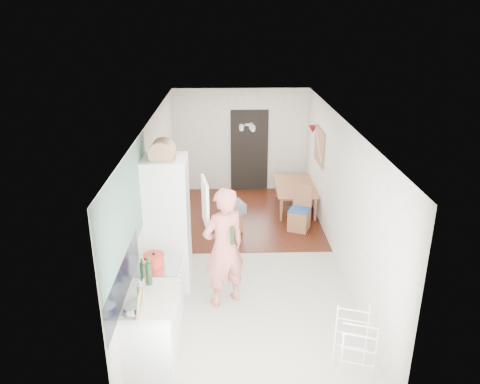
{
  "coord_description": "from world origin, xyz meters",
  "views": [
    {
      "loc": [
        -0.32,
        -7.41,
        4.17
      ],
      "look_at": [
        -0.12,
        0.2,
        1.21
      ],
      "focal_mm": 35.0,
      "sensor_mm": 36.0,
      "label": 1
    }
  ],
  "objects_px": {
    "dining_table": "(296,199)",
    "dining_chair": "(300,209)",
    "person": "(224,237)",
    "drying_rack": "(355,345)",
    "stool": "(233,221)"
  },
  "relations": [
    {
      "from": "stool",
      "to": "drying_rack",
      "type": "height_order",
      "value": "drying_rack"
    },
    {
      "from": "person",
      "to": "drying_rack",
      "type": "height_order",
      "value": "person"
    },
    {
      "from": "stool",
      "to": "drying_rack",
      "type": "relative_size",
      "value": 0.52
    },
    {
      "from": "dining_table",
      "to": "dining_chair",
      "type": "xyz_separation_m",
      "value": [
        -0.09,
        -1.12,
        0.22
      ]
    },
    {
      "from": "person",
      "to": "dining_table",
      "type": "bearing_deg",
      "value": -144.06
    },
    {
      "from": "dining_chair",
      "to": "drying_rack",
      "type": "relative_size",
      "value": 1.13
    },
    {
      "from": "stool",
      "to": "drying_rack",
      "type": "distance_m",
      "value": 4.26
    },
    {
      "from": "stool",
      "to": "person",
      "type": "bearing_deg",
      "value": -93.69
    },
    {
      "from": "person",
      "to": "drying_rack",
      "type": "distance_m",
      "value": 2.31
    },
    {
      "from": "dining_chair",
      "to": "stool",
      "type": "distance_m",
      "value": 1.36
    },
    {
      "from": "dining_chair",
      "to": "stool",
      "type": "xyz_separation_m",
      "value": [
        -1.34,
        0.01,
        -0.25
      ]
    },
    {
      "from": "dining_table",
      "to": "stool",
      "type": "bearing_deg",
      "value": 129.74
    },
    {
      "from": "stool",
      "to": "drying_rack",
      "type": "bearing_deg",
      "value": -70.48
    },
    {
      "from": "person",
      "to": "stool",
      "type": "distance_m",
      "value": 2.64
    },
    {
      "from": "dining_table",
      "to": "person",
      "type": "bearing_deg",
      "value": 158.05
    }
  ]
}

